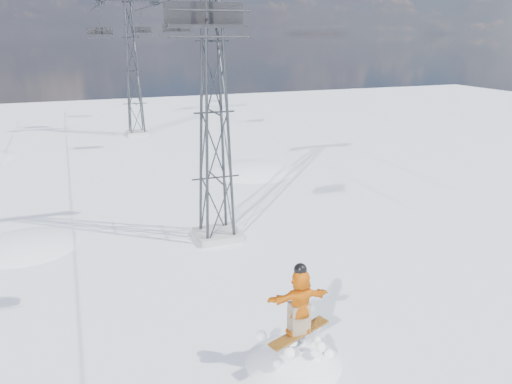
% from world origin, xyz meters
% --- Properties ---
extents(ground, '(120.00, 120.00, 0.00)m').
position_xyz_m(ground, '(0.00, 0.00, 0.00)').
color(ground, white).
rests_on(ground, ground).
extents(snow_terrain, '(39.00, 37.00, 22.00)m').
position_xyz_m(snow_terrain, '(-4.77, 21.24, -9.59)').
color(snow_terrain, white).
rests_on(snow_terrain, ground).
extents(lift_tower_near, '(5.20, 1.80, 11.43)m').
position_xyz_m(lift_tower_near, '(0.80, 8.00, 5.47)').
color(lift_tower_near, '#999999').
rests_on(lift_tower_near, ground).
extents(lift_tower_far, '(5.20, 1.80, 11.43)m').
position_xyz_m(lift_tower_far, '(0.80, 33.00, 5.47)').
color(lift_tower_far, '#999999').
rests_on(lift_tower_far, ground).
extents(lift_chair_near, '(1.96, 0.56, 2.43)m').
position_xyz_m(lift_chair_near, '(-1.40, 0.73, 8.91)').
color(lift_chair_near, black).
rests_on(lift_chair_near, ground).
extents(lift_chair_mid, '(2.00, 0.57, 2.48)m').
position_xyz_m(lift_chair_mid, '(3.00, 24.57, 8.87)').
color(lift_chair_mid, black).
rests_on(lift_chair_mid, ground).
extents(lift_chair_far, '(2.19, 0.63, 2.71)m').
position_xyz_m(lift_chair_far, '(-1.40, 35.94, 8.68)').
color(lift_chair_far, black).
rests_on(lift_chair_far, ground).
extents(lift_chair_extra, '(2.03, 0.58, 2.52)m').
position_xyz_m(lift_chair_extra, '(3.00, 41.33, 8.83)').
color(lift_chair_extra, black).
rests_on(lift_chair_extra, ground).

